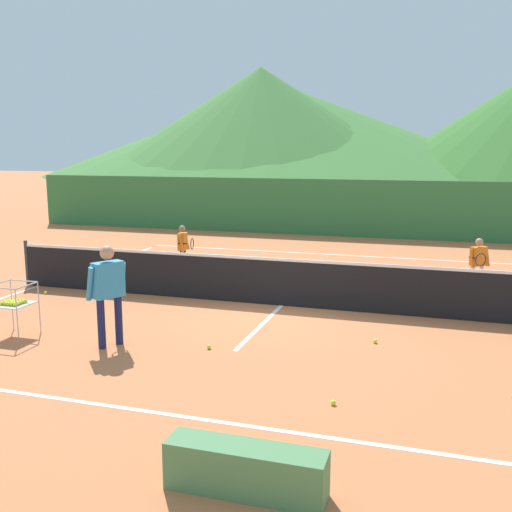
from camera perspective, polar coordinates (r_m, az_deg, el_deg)
The scene contains 18 objects.
ground_plane at distance 11.91m, azimuth 2.49°, elevation -4.83°, with size 120.00×120.00×0.00m, color #C67042.
line_baseline_near at distance 7.31m, azimuth -8.36°, elevation -14.98°, with size 11.62×0.08×0.01m, color white.
line_baseline_far at distance 17.71m, azimuth 7.52°, elevation 0.14°, with size 11.62×0.08×0.01m, color white.
line_sideline_west at distance 14.48m, azimuth -20.36°, elevation -2.73°, with size 0.08×11.25×0.01m, color white.
line_service_center at distance 11.91m, azimuth 2.49°, elevation -4.82°, with size 0.08×5.70×0.01m, color white.
tennis_net at distance 11.79m, azimuth 2.50°, elevation -2.49°, with size 12.25×0.08×1.05m.
instructor at distance 9.57m, azimuth -14.13°, elevation -2.87°, with size 0.53×0.82×1.64m.
student_0 at distance 14.90m, azimuth -7.09°, elevation 1.09°, with size 0.48×0.56×1.23m.
student_1 at distance 13.75m, azimuth 20.77°, elevation -0.36°, with size 0.47×0.64×1.20m.
ball_cart at distance 10.69m, azimuth -22.45°, elevation -4.19°, with size 0.58×0.58×0.90m.
tennis_ball_0 at distance 9.42m, azimuth -4.59°, elevation -8.79°, with size 0.07×0.07×0.07m, color yellow.
tennis_ball_1 at distance 13.61m, azimuth -19.74°, elevation -3.37°, with size 0.07×0.07×0.07m, color yellow.
tennis_ball_2 at distance 9.85m, azimuth 11.49°, elevation -8.10°, with size 0.07×0.07×0.07m, color yellow.
tennis_ball_5 at distance 7.53m, azimuth 7.51°, elevation -13.92°, with size 0.07×0.07×0.07m, color yellow.
windscreen_fence at distance 21.29m, azimuth 9.35°, elevation 4.58°, with size 25.56×0.08×2.05m, color #33753D.
courtside_bench at distance 5.71m, azimuth -1.01°, elevation -20.03°, with size 1.50×0.36×0.46m, color #4C7F4C.
hill_0 at distance 76.28m, azimuth 2.74°, elevation 12.11°, with size 58.87×58.87×10.92m, color #427A38.
hill_1 at distance 68.41m, azimuth 0.47°, elevation 12.84°, with size 39.30×39.30×12.15m, color #427A38.
Camera 1 is at (2.92, -11.12, 3.12)m, focal length 41.21 mm.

